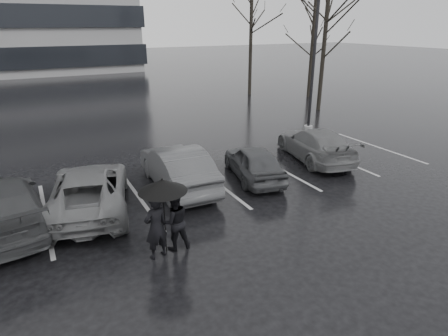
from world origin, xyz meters
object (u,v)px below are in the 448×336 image
Objects in this scene: tree_ne at (312,49)px; car_east at (315,144)px; car_west_c at (3,205)px; pedestrian_right at (175,221)px; car_west_a at (177,167)px; car_main at (254,162)px; car_west_b at (89,190)px; lamp_post at (314,54)px; tree_north at (251,38)px; tree_east at (324,46)px; pedestrian_left at (156,227)px.

car_east is at bearing -129.00° from tree_ne.
car_west_c is 3.09× the size of pedestrian_right.
car_west_a is 2.91× the size of pedestrian_right.
car_west_a is (-2.75, 0.53, 0.12)m from car_main.
car_west_c is 1.05× the size of car_east.
car_west_b is 13.07m from lamp_post.
car_main is 0.42× the size of tree_north.
tree_east is 7.08m from tree_north.
pedestrian_right is 22.48m from tree_north.
tree_ne is at bearing -134.14° from pedestrian_right.
car_west_c is 4.93m from pedestrian_right.
tree_ne is at bearing -123.88° from car_main.
car_west_a is 4.17m from pedestrian_left.
pedestrian_right is at bearing 70.26° from car_west_a.
car_west_a is 0.52× the size of tree_north.
pedestrian_right is (1.51, -3.18, 0.11)m from car_west_b.
pedestrian_left is 22.91m from tree_north.
tree_north reaches higher than lamp_post.
pedestrian_left reaches higher than car_main.
car_west_a is 0.55× the size of tree_east.
tree_east is (6.67, 7.32, 3.35)m from car_east.
car_west_c is at bearing 13.61° from car_west_b.
lamp_post is (10.97, 7.53, 3.04)m from pedestrian_left.
car_main is at bearing -144.90° from lamp_post.
car_west_b is at bearing -160.66° from lamp_post.
car_west_b is (-2.96, -0.34, -0.08)m from car_west_a.
pedestrian_left is (-4.73, -3.14, 0.20)m from car_main.
tree_east is 0.94× the size of tree_north.
tree_north is (-1.00, 7.00, 0.25)m from tree_east.
tree_north is (11.75, 14.34, 3.52)m from car_west_a.
car_east is 0.53× the size of lamp_post.
car_east is 0.53× the size of tree_north.
car_east is (9.05, 0.36, -0.00)m from car_west_b.
car_west_c is 15.16m from lamp_post.
lamp_post is at bearing -140.56° from pedestrian_right.
car_west_c is 0.56× the size of lamp_post.
tree_east is (15.71, 7.68, 3.35)m from car_west_b.
car_west_b is 2.88× the size of pedestrian_left.
tree_north reaches higher than car_main.
lamp_post reaches higher than pedestrian_right.
tree_east is at bearing -138.40° from pedestrian_right.
tree_east reaches higher than car_east.
car_east is at bearing -158.04° from car_main.
car_west_c reaches higher than car_west_b.
lamp_post reaches higher than car_west_c.
pedestrian_right reaches higher than car_east.
car_west_a is 19.21m from tree_ne.
car_main is 2.80m from car_west_a.
tree_ne is at bearing 50.08° from lamp_post.
lamp_post reaches higher than car_west_a.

